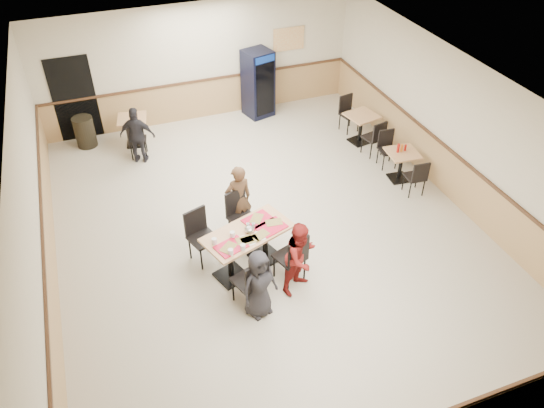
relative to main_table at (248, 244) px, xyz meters
name	(u,v)px	position (x,y,z in m)	size (l,w,h in m)	color
ground	(268,230)	(0.69, 0.83, -0.56)	(10.00, 10.00, 0.00)	beige
room_shell	(301,128)	(2.46, 3.38, 0.02)	(10.00, 10.00, 10.00)	silver
main_table	(248,244)	(0.00, 0.00, 0.00)	(1.73, 1.25, 0.84)	black
main_chairs	(246,246)	(-0.05, -0.02, -0.03)	(1.90, 2.18, 1.06)	black
diner_woman_left	(259,284)	(-0.17, -1.06, 0.09)	(0.63, 0.41, 1.29)	#232227
diner_woman_right	(301,257)	(0.68, -0.77, 0.14)	(0.68, 0.53, 1.39)	maroon
diner_man_opposite	(238,199)	(0.17, 1.06, 0.18)	(0.54, 0.35, 1.48)	#523723
lone_diner	(138,135)	(-1.23, 4.22, 0.13)	(0.80, 0.33, 1.37)	#232227
tabletop_clutter	(250,233)	(0.01, -0.07, 0.30)	(1.40, 1.02, 0.12)	red
side_table_near	(401,161)	(4.03, 1.47, -0.09)	(0.71, 0.71, 0.70)	black
side_table_near_chair_south	(415,176)	(4.03, 0.91, -0.12)	(0.41, 0.41, 0.88)	black
side_table_near_chair_north	(388,150)	(4.03, 2.03, -0.12)	(0.41, 0.41, 0.88)	black
side_table_far	(361,124)	(3.96, 3.20, -0.06)	(0.81, 0.81, 0.74)	black
side_table_far_chair_south	(373,137)	(3.96, 2.61, -0.09)	(0.43, 0.43, 0.94)	black
side_table_far_chair_north	(350,114)	(3.96, 3.80, -0.09)	(0.43, 0.43, 0.94)	black
condiment_caddy	(401,148)	(4.00, 1.52, 0.23)	(0.23, 0.06, 0.20)	#A8120C
back_table	(133,127)	(-1.23, 5.03, -0.08)	(0.78, 0.78, 0.72)	black
back_table_chair_lone	(137,139)	(-1.23, 4.46, -0.10)	(0.42, 0.42, 0.91)	black
pepsi_cooler	(258,84)	(2.10, 5.43, 0.32)	(0.81, 0.81, 1.76)	black
trash_bin	(85,132)	(-2.36, 5.38, -0.18)	(0.48, 0.48, 0.75)	black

